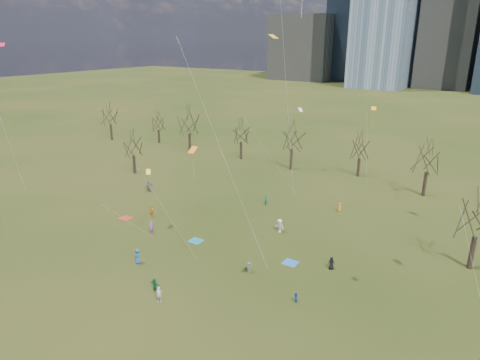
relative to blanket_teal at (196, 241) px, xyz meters
The scene contains 19 objects.
ground 7.25m from the blanket_teal, 65.78° to the right, with size 500.00×500.00×0.00m, color black.
downtown_skyline 207.73m from the blanket_teal, 89.85° to the left, with size 212.50×78.00×118.00m.
bare_tree_row 31.35m from the blanket_teal, 84.61° to the left, with size 113.04×29.80×9.50m.
blanket_teal is the anchor object (origin of this frame).
blanket_navy 12.33m from the blanket_teal, ahead, with size 1.60×1.50×0.03m, color blue.
blanket_crimson 12.60m from the blanket_teal, behind, with size 1.60×1.50×0.03m, color #B42F24.
person_0 8.12m from the blanket_teal, 103.14° to the right, with size 0.87×0.57×1.79m, color #225897.
person_1 12.97m from the blanket_teal, 66.22° to the right, with size 0.56×0.37×1.55m, color silver.
person_3 9.86m from the blanket_teal, 15.22° to the right, with size 0.79×0.46×1.23m, color slate.
person_4 10.12m from the blanket_teal, 166.07° to the left, with size 1.01×0.42×1.72m, color orange.
person_5 11.39m from the blanket_teal, 71.41° to the right, with size 1.37×0.44×1.48m, color #176B3C.
person_6 16.78m from the blanket_teal, ahead, with size 0.72×0.47×1.47m, color black.
person_7 6.30m from the blanket_teal, 165.90° to the right, with size 0.65×0.43×1.79m, color #9553A6.
person_8 16.79m from the blanket_teal, 16.83° to the right, with size 0.52×0.41×1.08m, color #234299.
person_9 10.88m from the blanket_teal, 46.84° to the left, with size 1.19×0.69×1.85m, color silver.
person_11 20.07m from the blanket_teal, 151.37° to the left, with size 1.74×0.55×1.88m, color slate.
person_12 21.95m from the blanket_teal, 58.87° to the left, with size 0.68×0.44×1.38m, color orange.
person_13 15.10m from the blanket_teal, 85.31° to the left, with size 0.60×0.39×1.63m, color #16654D.
kites_airborne 20.18m from the blanket_teal, 25.79° to the left, with size 76.76×43.95×29.56m.
Camera 1 is at (27.93, -30.06, 23.90)m, focal length 32.00 mm.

